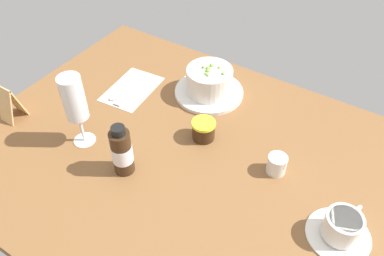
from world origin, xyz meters
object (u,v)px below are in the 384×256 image
Objects in this scene: jam_jar at (203,130)px; menu_card at (10,103)px; wine_glass at (74,101)px; creamer_jug at (277,164)px; sauce_bottle_brown at (122,152)px; coffee_cup at (342,228)px; cutlery_setting at (131,89)px; porridge_bowl at (209,82)px.

jam_jar is 52.97cm from menu_card.
wine_glass is 1.97× the size of menu_card.
creamer_jug is 36.90cm from sauce_bottle_brown.
coffee_cup is at bearing 166.16° from jam_jar.
cutlery_setting is 3.11× the size of jam_jar.
cutlery_setting is 1.89× the size of menu_card.
porridge_bowl is at bearing -93.54° from sauce_bottle_brown.
wine_glass is 24.52cm from menu_card.
jam_jar is (-8.11, 16.47, -1.50)cm from porridge_bowl.
sauce_bottle_brown is (-18.57, 25.09, 6.11)cm from cutlery_setting.
wine_glass reaches higher than jam_jar.
creamer_jug is 0.55× the size of menu_card.
wine_glass is at bearing 34.78° from jam_jar.
wine_glass is (-3.31, 23.13, 13.24)cm from cutlery_setting.
wine_glass is 16.96cm from sauce_bottle_brown.
wine_glass reaches higher than menu_card.
porridge_bowl is 18.42cm from jam_jar.
cutlery_setting is 1.43× the size of coffee_cup.
wine_glass reaches higher than coffee_cup.
jam_jar is at bearing -145.22° from wine_glass.
coffee_cup reaches higher than jam_jar.
menu_card is at bearing 9.33° from wine_glass.
porridge_bowl is at bearing -28.91° from coffee_cup.
coffee_cup is 2.39× the size of creamer_jug.
menu_card is at bearing 23.99° from jam_jar.
menu_card reaches higher than jam_jar.
porridge_bowl is 1.49× the size of coffee_cup.
porridge_bowl is 23.93cm from cutlery_setting.
jam_jar is at bearing -156.01° from menu_card.
porridge_bowl is 54.04cm from coffee_cup.
creamer_jug reaches higher than cutlery_setting.
sauce_bottle_brown is at bearing 62.34° from jam_jar.
cutlery_setting is at bearing -125.86° from menu_card.
porridge_bowl is 1.97× the size of menu_card.
cutlery_setting is 69.78cm from coffee_cup.
menu_card is at bearing 7.72° from coffee_cup.
menu_card is at bearing 16.87° from creamer_jug.
menu_card is (69.26, 21.00, 2.57)cm from creamer_jug.
creamer_jug is 0.40× the size of sauce_bottle_brown.
sauce_bottle_brown is at bearing 86.46° from porridge_bowl.
porridge_bowl reaches higher than coffee_cup.
jam_jar is (-28.92, 5.35, 2.45)cm from cutlery_setting.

